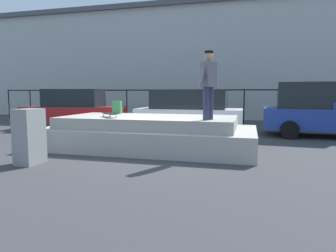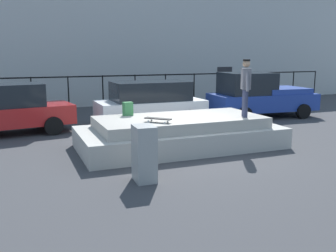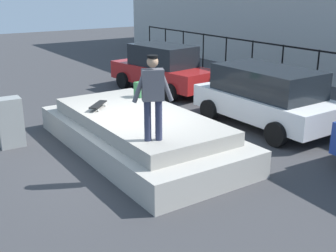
{
  "view_description": "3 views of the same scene",
  "coord_description": "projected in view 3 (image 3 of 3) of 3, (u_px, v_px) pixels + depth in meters",
  "views": [
    {
      "loc": [
        2.68,
        -8.04,
        1.62
      ],
      "look_at": [
        0.19,
        1.19,
        0.56
      ],
      "focal_mm": 32.47,
      "sensor_mm": 36.0,
      "label": 1
    },
    {
      "loc": [
        -4.62,
        -10.0,
        2.79
      ],
      "look_at": [
        0.0,
        1.54,
        0.41
      ],
      "focal_mm": 40.55,
      "sensor_mm": 36.0,
      "label": 2
    },
    {
      "loc": [
        8.45,
        -4.65,
        3.85
      ],
      "look_at": [
        -0.04,
        1.06,
        0.48
      ],
      "focal_mm": 45.28,
      "sensor_mm": 36.0,
      "label": 3
    }
  ],
  "objects": [
    {
      "name": "car_white_hatchback_mid",
      "position": [
        266.0,
        96.0,
        12.02
      ],
      "size": [
        4.25,
        2.2,
        1.71
      ],
      "color": "white",
      "rests_on": "ground_plane"
    },
    {
      "name": "backpack",
      "position": [
        140.0,
        90.0,
        11.73
      ],
      "size": [
        0.3,
        0.24,
        0.41
      ],
      "primitive_type": "cube",
      "rotation": [
        0.0,
        0.0,
        0.13
      ],
      "color": "#33723F",
      "rests_on": "concrete_ledge"
    },
    {
      "name": "concrete_ledge",
      "position": [
        139.0,
        133.0,
        10.42
      ],
      "size": [
        6.01,
        2.86,
        0.93
      ],
      "color": "#ADA89E",
      "rests_on": "ground_plane"
    },
    {
      "name": "utility_box",
      "position": [
        10.0,
        122.0,
        10.56
      ],
      "size": [
        0.46,
        0.62,
        1.25
      ],
      "primitive_type": "cube",
      "rotation": [
        0.0,
        0.0,
        -0.04
      ],
      "color": "gray",
      "rests_on": "ground_plane"
    },
    {
      "name": "skateboard",
      "position": [
        98.0,
        105.0,
        10.64
      ],
      "size": [
        0.67,
        0.69,
        0.12
      ],
      "color": "black",
      "rests_on": "concrete_ledge"
    },
    {
      "name": "car_red_sedan_near",
      "position": [
        163.0,
        68.0,
        16.18
      ],
      "size": [
        4.64,
        2.46,
        1.76
      ],
      "color": "#B21E1E",
      "rests_on": "ground_plane"
    },
    {
      "name": "ground_plane",
      "position": [
        133.0,
        153.0,
        10.33
      ],
      "size": [
        60.0,
        60.0,
        0.0
      ],
      "primitive_type": "plane",
      "color": "#38383A"
    },
    {
      "name": "skateboarder",
      "position": [
        153.0,
        93.0,
        8.17
      ],
      "size": [
        0.41,
        0.78,
        1.7
      ],
      "color": "#2D334C",
      "rests_on": "concrete_ledge"
    }
  ]
}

